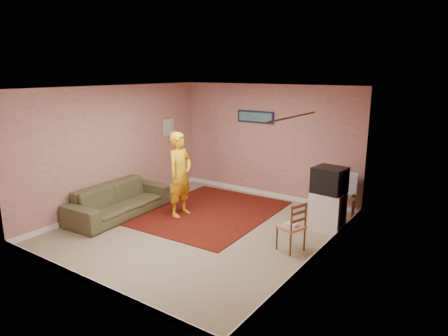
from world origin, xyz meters
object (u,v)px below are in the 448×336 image
Objects in this scene: person at (180,175)px; crt_tv at (329,180)px; chair_a at (346,191)px; chair_b at (291,221)px; sofa at (119,200)px.

crt_tv is at bearing -72.21° from person.
person is at bearing -158.40° from chair_a.
crt_tv is 1.25× the size of chair_a.
chair_a is at bearing -58.62° from person.
chair_b is (-0.21, -2.07, -0.02)m from chair_a.
person is (1.02, 0.73, 0.54)m from sofa.
person reaches higher than chair_a.
person is at bearing -57.76° from sofa.
chair_a reaches higher than chair_b.
chair_b is 2.60m from person.
crt_tv is 2.90m from person.
chair_b is (-0.16, -1.22, -0.44)m from crt_tv.
chair_b is 3.62m from sofa.
sofa is (-3.58, -0.49, -0.19)m from chair_b.
sofa is (-3.80, -2.56, -0.21)m from chair_a.
chair_b is 0.28× the size of person.
crt_tv reaches higher than chair_b.
sofa is at bearing -157.75° from chair_a.
crt_tv reaches higher than chair_a.
person reaches higher than crt_tv.
chair_b is at bearing -92.28° from crt_tv.
sofa is (-3.74, -1.71, -0.63)m from crt_tv.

